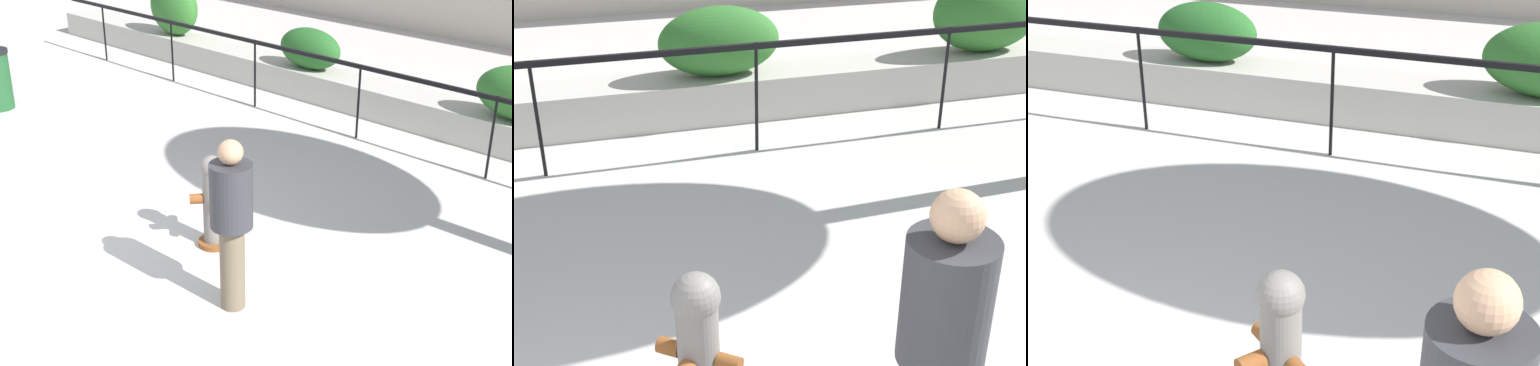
% 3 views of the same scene
% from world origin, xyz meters
% --- Properties ---
extents(planter_wall_low, '(18.00, 0.70, 0.50)m').
position_xyz_m(planter_wall_low, '(0.00, 6.00, 0.25)').
color(planter_wall_low, '#B7B2A8').
rests_on(planter_wall_low, ground).
extents(fence_railing_segment, '(15.00, 0.05, 1.15)m').
position_xyz_m(fence_railing_segment, '(-0.00, 4.90, 1.02)').
color(fence_railing_segment, black).
rests_on(fence_railing_segment, ground).
extents(hedge_bush_2, '(1.39, 0.70, 0.79)m').
position_xyz_m(hedge_bush_2, '(2.02, 6.00, 0.89)').
color(hedge_bush_2, '#2D6B28').
rests_on(hedge_bush_2, planter_wall_low).
extents(hedge_bush_3, '(1.48, 0.70, 0.99)m').
position_xyz_m(hedge_bush_3, '(5.45, 6.00, 1.00)').
color(hedge_bush_3, '#2D6B28').
rests_on(hedge_bush_3, planter_wall_low).
extents(fire_hydrant, '(0.49, 0.49, 1.08)m').
position_xyz_m(fire_hydrant, '(0.77, 1.16, 0.55)').
color(fire_hydrant, brown).
rests_on(fire_hydrant, ground).
extents(pedestrian, '(0.43, 0.43, 1.73)m').
position_xyz_m(pedestrian, '(1.76, 0.49, 0.99)').
color(pedestrian, brown).
rests_on(pedestrian, ground).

